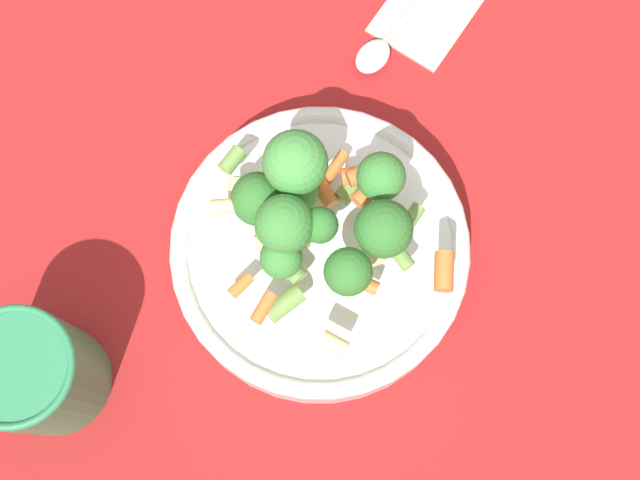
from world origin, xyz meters
TOP-DOWN VIEW (x-y plane):
  - ground_plane at (0.00, 0.00)m, footprint 3.00×3.00m
  - bowl at (0.00, 0.00)m, footprint 0.24×0.24m
  - pasta_salad at (0.01, 0.01)m, footprint 0.15×0.20m
  - cup at (-0.19, 0.14)m, footprint 0.09×0.09m
  - napkin at (0.26, 0.02)m, footprint 0.12×0.08m
  - spoon at (0.21, 0.04)m, footprint 0.15×0.04m

SIDE VIEW (x-z plane):
  - ground_plane at x=0.00m, z-range 0.00..0.00m
  - napkin at x=0.26m, z-range 0.00..0.01m
  - spoon at x=0.21m, z-range 0.01..0.02m
  - bowl at x=0.00m, z-range 0.00..0.06m
  - cup at x=-0.19m, z-range 0.00..0.11m
  - pasta_salad at x=0.01m, z-range 0.06..0.16m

